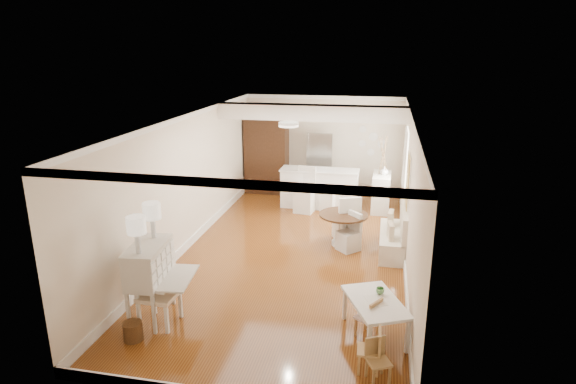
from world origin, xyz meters
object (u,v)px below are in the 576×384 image
(wicker_basket, at_px, (133,331))
(kids_chair_a, at_px, (369,350))
(gustavian_armchair, at_px, (159,294))
(pantry_cabinet, at_px, (267,154))
(slip_chair_near, at_px, (349,232))
(breakfast_counter, at_px, (319,188))
(kids_chair_b, at_px, (368,317))
(bar_stool_left, at_px, (305,190))
(sideboard, at_px, (381,192))
(kids_table, at_px, (374,318))
(slip_chair_far, at_px, (346,217))
(dining_table, at_px, (343,230))
(fridge, at_px, (332,165))
(bar_stool_right, at_px, (329,193))
(secretary_bureau, at_px, (150,282))
(kids_chair_c, at_px, (378,361))

(wicker_basket, xyz_separation_m, kids_chair_a, (3.38, -0.01, 0.17))
(gustavian_armchair, xyz_separation_m, pantry_cabinet, (-0.10, 7.19, 0.64))
(slip_chair_near, xyz_separation_m, breakfast_counter, (-1.00, 2.72, 0.11))
(wicker_basket, distance_m, kids_chair_b, 3.43)
(gustavian_armchair, height_order, bar_stool_left, bar_stool_left)
(sideboard, bearing_deg, kids_table, -88.69)
(kids_chair_a, xyz_separation_m, slip_chair_far, (-0.68, 4.47, 0.21))
(dining_table, height_order, slip_chair_far, slip_chair_far)
(fridge, bearing_deg, pantry_cabinet, 179.10)
(dining_table, bearing_deg, bar_stool_left, 120.58)
(wicker_basket, bearing_deg, slip_chair_near, 54.25)
(slip_chair_near, height_order, bar_stool_right, bar_stool_right)
(secretary_bureau, distance_m, kids_table, 3.45)
(dining_table, relative_size, breakfast_counter, 0.51)
(gustavian_armchair, relative_size, pantry_cabinet, 0.44)
(secretary_bureau, bearing_deg, kids_chair_a, -17.29)
(kids_table, relative_size, slip_chair_far, 1.09)
(kids_chair_b, bearing_deg, dining_table, -135.36)
(gustavian_armchair, distance_m, kids_table, 3.26)
(bar_stool_right, bearing_deg, slip_chair_near, -55.53)
(pantry_cabinet, bearing_deg, gustavian_armchair, -89.21)
(slip_chair_near, xyz_separation_m, pantry_cabinet, (-2.70, 3.80, 0.74))
(kids_table, bearing_deg, wicker_basket, -166.38)
(gustavian_armchair, bearing_deg, sideboard, -25.45)
(kids_chair_a, xyz_separation_m, sideboard, (0.02, 6.67, 0.17))
(gustavian_armchair, bearing_deg, wicker_basket, 160.06)
(wicker_basket, bearing_deg, kids_chair_b, 13.16)
(kids_table, distance_m, slip_chair_far, 3.71)
(slip_chair_near, xyz_separation_m, bar_stool_right, (-0.71, 2.47, 0.06))
(kids_table, relative_size, bar_stool_right, 1.21)
(wicker_basket, distance_m, sideboard, 7.49)
(kids_chair_c, xyz_separation_m, bar_stool_right, (-1.43, 6.55, 0.18))
(fridge, bearing_deg, sideboard, -35.10)
(slip_chair_near, xyz_separation_m, slip_chair_far, (-0.10, 0.58, 0.11))
(secretary_bureau, xyz_separation_m, kids_table, (3.43, 0.21, -0.34))
(secretary_bureau, distance_m, kids_chair_c, 3.62)
(bar_stool_right, height_order, sideboard, sideboard)
(kids_chair_a, bearing_deg, bar_stool_right, -170.25)
(gustavian_armchair, height_order, slip_chair_far, slip_chair_far)
(slip_chair_near, relative_size, bar_stool_left, 0.70)
(kids_table, bearing_deg, kids_chair_a, -93.23)
(secretary_bureau, xyz_separation_m, fridge, (2.00, 7.03, 0.28))
(secretary_bureau, xyz_separation_m, bar_stool_right, (2.08, 5.74, -0.15))
(bar_stool_left, bearing_deg, kids_chair_a, -64.23)
(kids_chair_b, height_order, bar_stool_right, bar_stool_right)
(pantry_cabinet, bearing_deg, secretary_bureau, -90.81)
(kids_chair_c, distance_m, bar_stool_left, 6.65)
(kids_chair_b, distance_m, fridge, 7.02)
(kids_chair_a, distance_m, breakfast_counter, 6.80)
(slip_chair_near, relative_size, fridge, 0.45)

